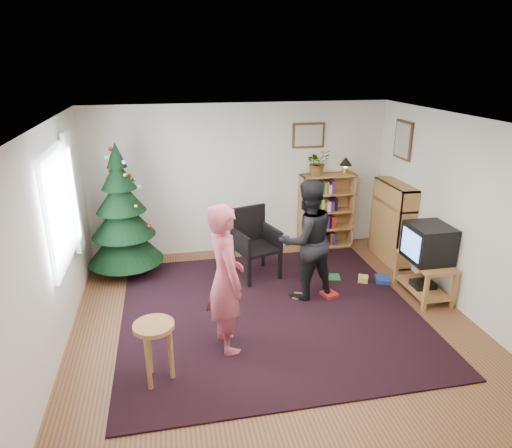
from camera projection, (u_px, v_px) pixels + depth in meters
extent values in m
plane|color=brown|center=(275.00, 324.00, 5.75)|extent=(5.00, 5.00, 0.00)
plane|color=white|center=(278.00, 124.00, 4.90)|extent=(5.00, 5.00, 0.00)
cube|color=silver|center=(241.00, 179.00, 7.63)|extent=(5.00, 0.02, 2.50)
cube|color=silver|center=(366.00, 365.00, 3.02)|extent=(5.00, 0.02, 2.50)
cube|color=silver|center=(49.00, 249.00, 4.86)|extent=(0.02, 5.00, 2.50)
cube|color=silver|center=(467.00, 218.00, 5.79)|extent=(0.02, 5.00, 2.50)
cube|color=black|center=(269.00, 311.00, 6.03)|extent=(3.80, 3.60, 0.02)
cube|color=silver|center=(59.00, 209.00, 5.33)|extent=(0.04, 1.20, 1.40)
cube|color=silver|center=(73.00, 193.00, 5.98)|extent=(0.06, 0.35, 1.60)
cube|color=#4C3319|center=(308.00, 135.00, 7.58)|extent=(0.55, 0.03, 0.42)
cube|color=beige|center=(308.00, 135.00, 7.58)|extent=(0.47, 0.01, 0.34)
cube|color=#4C3319|center=(403.00, 140.00, 7.16)|extent=(0.03, 0.50, 0.60)
cube|color=beige|center=(403.00, 140.00, 7.16)|extent=(0.01, 0.42, 0.52)
cylinder|color=#3F2816|center=(128.00, 266.00, 7.10)|extent=(0.11, 0.11, 0.22)
cone|color=black|center=(125.00, 241.00, 6.95)|extent=(1.13, 1.13, 0.64)
cone|color=black|center=(122.00, 217.00, 6.82)|extent=(0.95, 0.95, 0.56)
cone|color=black|center=(120.00, 195.00, 6.70)|extent=(0.73, 0.73, 0.50)
cone|color=black|center=(118.00, 174.00, 6.59)|extent=(0.51, 0.51, 0.44)
cone|color=black|center=(116.00, 155.00, 6.49)|extent=(0.29, 0.29, 0.36)
cube|color=#A36F3A|center=(326.00, 211.00, 7.96)|extent=(0.95, 0.30, 1.30)
cube|color=#A36F3A|center=(328.00, 175.00, 7.74)|extent=(0.95, 0.30, 0.03)
cube|color=#A36F3A|center=(392.00, 222.00, 7.41)|extent=(0.30, 0.95, 1.30)
cube|color=#A36F3A|center=(396.00, 184.00, 7.19)|extent=(0.30, 0.95, 0.03)
cube|color=#A36F3A|center=(426.00, 261.00, 6.28)|extent=(0.47, 0.85, 0.04)
cube|color=#A36F3A|center=(425.00, 294.00, 5.97)|extent=(0.05, 0.05, 0.51)
cube|color=#A36F3A|center=(454.00, 291.00, 6.05)|extent=(0.05, 0.05, 0.51)
cube|color=#A36F3A|center=(396.00, 268.00, 6.70)|extent=(0.05, 0.05, 0.51)
cube|color=#A36F3A|center=(422.00, 266.00, 6.78)|extent=(0.05, 0.05, 0.51)
cube|color=#A36F3A|center=(422.00, 288.00, 6.42)|extent=(0.43, 0.81, 0.03)
cube|color=black|center=(423.00, 284.00, 6.40)|extent=(0.30, 0.25, 0.08)
cube|color=black|center=(429.00, 243.00, 6.19)|extent=(0.53, 0.58, 0.50)
cube|color=#5986F2|center=(411.00, 244.00, 6.14)|extent=(0.01, 0.45, 0.36)
cube|color=black|center=(256.00, 248.00, 6.84)|extent=(0.73, 0.73, 0.05)
cube|color=black|center=(253.00, 224.00, 6.98)|extent=(0.57, 0.22, 0.58)
cube|color=black|center=(242.00, 272.00, 6.63)|extent=(0.06, 0.06, 0.48)
cube|color=black|center=(277.00, 268.00, 6.73)|extent=(0.06, 0.06, 0.48)
cube|color=black|center=(237.00, 257.00, 7.11)|extent=(0.06, 0.06, 0.48)
cube|color=black|center=(269.00, 254.00, 7.21)|extent=(0.06, 0.06, 0.48)
cylinder|color=#A36F3A|center=(154.00, 326.00, 4.52)|extent=(0.41, 0.41, 0.05)
cylinder|color=#A36F3A|center=(171.00, 353.00, 4.67)|extent=(0.05, 0.05, 0.64)
cylinder|color=#A36F3A|center=(149.00, 348.00, 4.74)|extent=(0.05, 0.05, 0.64)
cylinder|color=#A36F3A|center=(149.00, 364.00, 4.51)|extent=(0.05, 0.05, 0.64)
imported|color=#AA4452|center=(225.00, 279.00, 5.02)|extent=(0.54, 0.71, 1.75)
imported|color=black|center=(307.00, 240.00, 6.17)|extent=(0.94, 0.80, 1.68)
imported|color=gray|center=(318.00, 162.00, 7.63)|extent=(0.45, 0.41, 0.43)
cylinder|color=#A57F33|center=(345.00, 171.00, 7.78)|extent=(0.09, 0.09, 0.09)
sphere|color=#FFD88C|center=(345.00, 165.00, 7.74)|extent=(0.09, 0.09, 0.09)
cone|color=black|center=(346.00, 161.00, 7.72)|extent=(0.22, 0.22, 0.15)
cube|color=#A51E19|center=(329.00, 294.00, 6.40)|extent=(0.20, 0.20, 0.08)
cube|color=navy|center=(382.00, 280.00, 6.82)|extent=(0.20, 0.20, 0.08)
cube|color=#1E592D|center=(332.00, 276.00, 6.93)|extent=(0.20, 0.20, 0.08)
cube|color=gold|center=(363.00, 280.00, 6.82)|extent=(0.20, 0.20, 0.08)
cube|color=brown|center=(301.00, 295.00, 6.37)|extent=(0.20, 0.20, 0.08)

